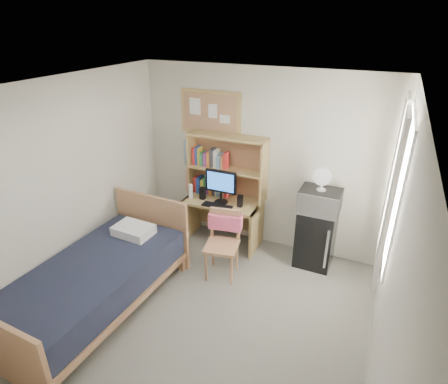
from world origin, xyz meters
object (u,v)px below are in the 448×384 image
at_px(mini_fridge, 316,237).
at_px(desk_fan, 322,180).
at_px(desk_chair, 222,246).
at_px(microwave, 320,201).
at_px(bed, 95,287).
at_px(speaker_right, 240,201).
at_px(speaker_left, 203,193).
at_px(desk, 223,222).
at_px(monitor, 221,187).
at_px(bulletin_board, 210,113).

distance_m(mini_fridge, desk_fan, 0.87).
bearing_deg(desk_fan, desk_chair, -143.60).
bearing_deg(microwave, bed, -137.21).
xyz_separation_m(speaker_right, microwave, (1.09, 0.08, 0.19)).
bearing_deg(speaker_left, mini_fridge, 3.18).
height_order(desk, microwave, microwave).
bearing_deg(monitor, bulletin_board, 132.64).
bearing_deg(microwave, monitor, -176.20).
bearing_deg(speaker_left, bulletin_board, 93.06).
bearing_deg(desk_chair, monitor, 104.66).
height_order(mini_fridge, speaker_right, speaker_right).
relative_size(mini_fridge, speaker_right, 4.84).
relative_size(bed, speaker_left, 12.16).
bearing_deg(desk, desk_chair, -66.71).
bearing_deg(desk, mini_fridge, 1.40).
relative_size(bed, desk_fan, 7.61).
bearing_deg(monitor, desk, 90.00).
bearing_deg(bulletin_board, speaker_right, -29.09).
height_order(mini_fridge, monitor, monitor).
distance_m(speaker_left, microwave, 1.70).
bearing_deg(monitor, bed, -112.26).
bearing_deg(desk, speaker_left, -168.69).
xyz_separation_m(bulletin_board, mini_fridge, (1.71, -0.25, -1.50)).
relative_size(speaker_right, microwave, 0.33).
relative_size(bulletin_board, desk_chair, 1.03).
height_order(speaker_left, desk_fan, desk_fan).
relative_size(mini_fridge, speaker_left, 4.53).
distance_m(mini_fridge, speaker_left, 1.74).
bearing_deg(desk, bed, -111.64).
xyz_separation_m(desk, speaker_right, (0.30, -0.06, 0.44)).
relative_size(speaker_right, desk_fan, 0.59).
bearing_deg(microwave, mini_fridge, 90.00).
height_order(bed, microwave, microwave).
distance_m(bulletin_board, bed, 2.78).
bearing_deg(speaker_right, bed, -119.67).
distance_m(monitor, speaker_right, 0.34).
distance_m(bed, desk_fan, 3.07).
relative_size(microwave, desk_fan, 1.79).
distance_m(monitor, speaker_left, 0.34).
bearing_deg(speaker_right, desk_fan, 3.87).
bearing_deg(desk, desk_fan, 0.57).
height_order(desk_chair, speaker_left, desk_chair).
xyz_separation_m(bulletin_board, speaker_left, (0.02, -0.35, -1.13)).
height_order(mini_fridge, microwave, microwave).
height_order(desk_chair, speaker_right, desk_chair).
height_order(bed, monitor, monitor).
xyz_separation_m(mini_fridge, monitor, (-1.39, -0.10, 0.54)).
distance_m(bed, speaker_left, 1.99).
height_order(bulletin_board, mini_fridge, bulletin_board).
height_order(speaker_left, speaker_right, speaker_left).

